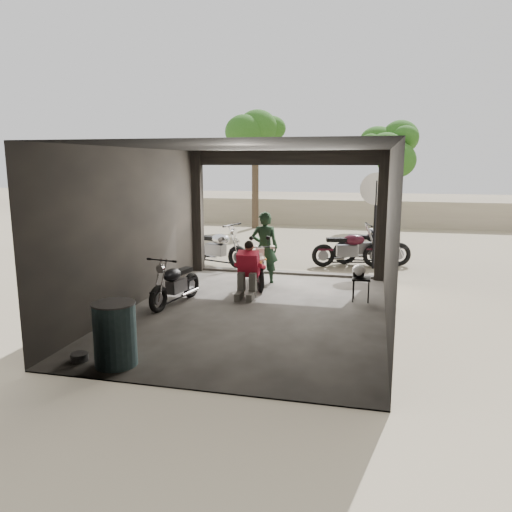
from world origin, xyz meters
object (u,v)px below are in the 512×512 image
at_px(main_bike, 257,264).
at_px(oil_drum, 115,335).
at_px(outside_bike_a, 217,245).
at_px(outside_bike_b, 349,246).
at_px(left_bike, 175,280).
at_px(sign_post, 376,204).
at_px(rider, 265,248).
at_px(outside_bike_c, 372,243).
at_px(helmet, 359,271).
at_px(stool, 361,281).
at_px(mechanic, 247,271).

distance_m(main_bike, oil_drum, 5.19).
xyz_separation_m(outside_bike_a, outside_bike_b, (3.65, 0.74, -0.01)).
bearing_deg(left_bike, sign_post, 60.20).
bearing_deg(rider, outside_bike_c, -140.22).
relative_size(outside_bike_b, sign_post, 0.69).
height_order(helmet, oil_drum, oil_drum).
relative_size(outside_bike_b, stool, 3.47).
bearing_deg(stool, sign_post, 86.21).
xyz_separation_m(outside_bike_c, sign_post, (0.06, -0.46, 1.17)).
bearing_deg(sign_post, stool, -70.26).
bearing_deg(outside_bike_b, oil_drum, 146.93).
xyz_separation_m(main_bike, outside_bike_b, (2.00, 2.74, 0.09)).
xyz_separation_m(left_bike, mechanic, (1.31, 0.86, 0.07)).
relative_size(outside_bike_a, outside_bike_b, 1.01).
xyz_separation_m(outside_bike_a, outside_bike_c, (4.26, 1.13, 0.02)).
bearing_deg(left_bike, rider, 69.40).
relative_size(main_bike, oil_drum, 1.67).
bearing_deg(sign_post, mechanic, -101.71).
relative_size(left_bike, outside_bike_b, 0.85).
bearing_deg(main_bike, rider, 51.63).
bearing_deg(outside_bike_a, outside_bike_b, -58.83).
distance_m(outside_bike_b, oil_drum, 8.37).
bearing_deg(outside_bike_b, stool, 174.34).
height_order(left_bike, outside_bike_b, outside_bike_b).
bearing_deg(stool, oil_drum, -127.91).
relative_size(outside_bike_b, mechanic, 1.52).
height_order(oil_drum, sign_post, sign_post).
height_order(rider, sign_post, sign_post).
height_order(outside_bike_a, oil_drum, outside_bike_a).
relative_size(main_bike, outside_bike_b, 0.87).
relative_size(outside_bike_b, outside_bike_c, 0.95).
xyz_separation_m(outside_bike_a, sign_post, (4.33, 0.67, 1.19)).
relative_size(outside_bike_a, helmet, 6.16).
distance_m(left_bike, outside_bike_b, 5.72).
bearing_deg(mechanic, stool, 4.84).
relative_size(helmet, oil_drum, 0.31).
bearing_deg(left_bike, outside_bike_b, 65.81).
bearing_deg(oil_drum, outside_bike_b, 69.75).
bearing_deg(sign_post, oil_drum, -91.14).
relative_size(rider, stool, 3.36).
relative_size(left_bike, outside_bike_a, 0.84).
bearing_deg(mechanic, helmet, 6.24).
xyz_separation_m(outside_bike_b, mechanic, (-1.97, -3.82, -0.02)).
distance_m(left_bike, helmet, 3.86).
xyz_separation_m(main_bike, left_bike, (-1.28, -1.95, -0.00)).
xyz_separation_m(helmet, oil_drum, (-3.28, -4.35, -0.18)).
bearing_deg(main_bike, outside_bike_a, 109.52).
height_order(main_bike, mechanic, mechanic).
xyz_separation_m(oil_drum, sign_post, (3.58, 7.78, 1.34)).
xyz_separation_m(outside_bike_c, oil_drum, (-3.51, -8.25, -0.17)).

